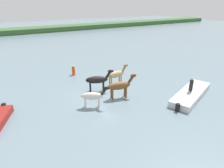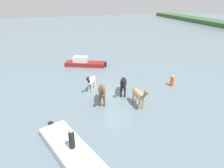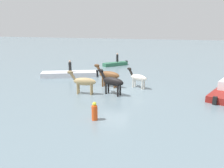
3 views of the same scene
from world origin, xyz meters
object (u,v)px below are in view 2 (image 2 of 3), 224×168
horse_chestnut_trailing (123,83)px  boat_dinghy_port (73,154)px  horse_rear_stallion (139,94)px  boat_skiff_near (84,63)px  person_watcher_seated (72,139)px  horse_mid_herd (92,81)px  buoy_channel_marker (172,81)px  horse_gray_outer (102,91)px

horse_chestnut_trailing → boat_dinghy_port: 8.28m
horse_rear_stallion → boat_skiff_near: 11.44m
person_watcher_seated → horse_rear_stallion: bearing=124.7°
horse_mid_herd → buoy_channel_marker: size_ratio=1.87×
boat_dinghy_port → boat_skiff_near: 15.53m
horse_rear_stallion → horse_chestnut_trailing: bearing=-170.6°
horse_chestnut_trailing → boat_skiff_near: 9.11m
buoy_channel_marker → boat_dinghy_port: bearing=-57.3°
horse_chestnut_trailing → horse_rear_stallion: horse_chestnut_trailing is taller
boat_skiff_near → person_watcher_seated: size_ratio=4.33×
horse_gray_outer → buoy_channel_marker: 7.64m
horse_chestnut_trailing → horse_gray_outer: 2.42m
boat_dinghy_port → person_watcher_seated: size_ratio=5.19×
horse_chestnut_trailing → person_watcher_seated: size_ratio=2.14×
horse_chestnut_trailing → buoy_channel_marker: size_ratio=2.23×
boat_skiff_near → buoy_channel_marker: boat_skiff_near is taller
horse_chestnut_trailing → horse_mid_herd: size_ratio=1.20×
horse_chestnut_trailing → horse_gray_outer: horse_gray_outer is taller
boat_dinghy_port → boat_skiff_near: (-15.20, 3.14, 0.13)m
horse_rear_stallion → buoy_channel_marker: 5.51m
person_watcher_seated → buoy_channel_marker: size_ratio=1.04×
horse_rear_stallion → horse_gray_outer: bearing=-118.6°
horse_gray_outer → buoy_channel_marker: size_ratio=2.31×
horse_chestnut_trailing → horse_rear_stallion: size_ratio=1.03×
buoy_channel_marker → horse_mid_herd: bearing=-99.6°
boat_skiff_near → buoy_channel_marker: size_ratio=4.52×
horse_mid_herd → boat_dinghy_port: (8.07, -2.67, -0.77)m
boat_skiff_near → person_watcher_seated: (15.08, -3.13, 0.86)m
horse_chestnut_trailing → horse_gray_outer: (0.97, -2.21, 0.01)m
horse_chestnut_trailing → boat_skiff_near: size_ratio=0.49×
horse_mid_herd → boat_dinghy_port: bearing=11.0°
person_watcher_seated → boat_dinghy_port: bearing=-5.5°
horse_mid_herd → horse_rear_stallion: bearing=66.5°
horse_gray_outer → horse_chestnut_trailing: bearing=125.7°
horse_gray_outer → person_watcher_seated: size_ratio=2.21×
person_watcher_seated → horse_mid_herd: bearing=161.5°
horse_rear_stallion → person_watcher_seated: bearing=-58.0°
boat_dinghy_port → boat_skiff_near: bearing=146.6°
horse_rear_stallion → buoy_channel_marker: bearing=116.4°
horse_mid_herd → boat_skiff_near: 7.17m
horse_rear_stallion → boat_dinghy_port: (4.08, -5.71, -0.87)m
horse_gray_outer → horse_rear_stallion: horse_gray_outer is taller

